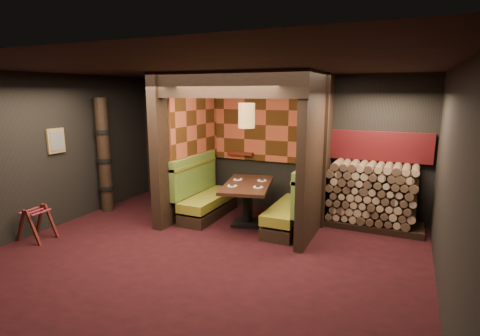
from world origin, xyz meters
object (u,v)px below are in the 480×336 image
booth_bench_right (294,208)px  luggage_rack (36,222)px  booth_bench_left (204,197)px  firewood_stack (375,196)px  pendant_lamp (247,116)px  dining_table (247,195)px  totem_column (104,156)px

booth_bench_right → luggage_rack: bearing=-149.4°
booth_bench_left → firewood_stack: firewood_stack is taller
booth_bench_left → luggage_rack: size_ratio=2.55×
pendant_lamp → luggage_rack: pendant_lamp is taller
booth_bench_left → dining_table: 1.03m
pendant_lamp → totem_column: 3.25m
booth_bench_right → dining_table: booth_bench_right is taller
booth_bench_left → dining_table: size_ratio=0.95×
dining_table → booth_bench_right: bearing=6.6°
booth_bench_left → luggage_rack: (-2.01, -2.30, -0.09)m
pendant_lamp → booth_bench_right: bearing=9.8°
booth_bench_right → firewood_stack: (1.35, 0.70, 0.21)m
booth_bench_left → totem_column: size_ratio=0.67×
booth_bench_right → luggage_rack: size_ratio=2.55×
booth_bench_left → booth_bench_right: size_ratio=1.00×
pendant_lamp → totem_column: pendant_lamp is taller
pendant_lamp → firewood_stack: bearing=20.8°
totem_column → booth_bench_left: bearing=14.8°
luggage_rack → totem_column: totem_column is taller
dining_table → firewood_stack: bearing=19.7°
booth_bench_right → firewood_stack: firewood_stack is taller
dining_table → totem_column: size_ratio=0.70×
booth_bench_left → luggage_rack: booth_bench_left is taller
pendant_lamp → firewood_stack: pendant_lamp is taller
booth_bench_left → luggage_rack: 3.06m
firewood_stack → pendant_lamp: bearing=-159.2°
booth_bench_right → firewood_stack: size_ratio=0.92×
dining_table → pendant_lamp: bearing=-90.0°
dining_table → pendant_lamp: (0.00, -0.05, 1.52)m
booth_bench_right → totem_column: totem_column is taller
pendant_lamp → firewood_stack: (2.24, 0.85, -1.48)m
luggage_rack → booth_bench_right: bearing=30.6°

